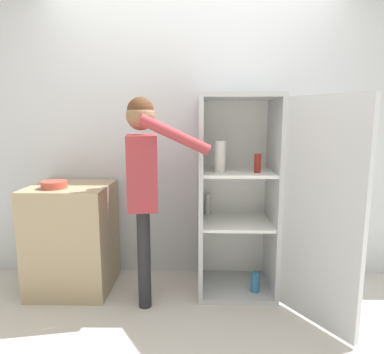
# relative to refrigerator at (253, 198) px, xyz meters

# --- Properties ---
(ground_plane) EXTENTS (12.00, 12.00, 0.00)m
(ground_plane) POSITION_rel_refrigerator_xyz_m (-0.49, -0.56, -0.81)
(ground_plane) COLOR beige
(wall_back) EXTENTS (7.00, 0.06, 2.55)m
(wall_back) POSITION_rel_refrigerator_xyz_m (-0.49, 0.42, 0.47)
(wall_back) COLOR silver
(wall_back) RESTS_ON ground_plane
(refrigerator) EXTENTS (1.01, 1.10, 1.62)m
(refrigerator) POSITION_rel_refrigerator_xyz_m (0.00, 0.00, 0.00)
(refrigerator) COLOR #B7BABC
(refrigerator) RESTS_ON ground_plane
(person) EXTENTS (0.65, 0.50, 1.59)m
(person) POSITION_rel_refrigerator_xyz_m (-0.85, -0.16, 0.21)
(person) COLOR #262628
(person) RESTS_ON ground_plane
(counter) EXTENTS (0.64, 0.61, 0.89)m
(counter) POSITION_rel_refrigerator_xyz_m (-1.49, 0.06, -0.36)
(counter) COLOR tan
(counter) RESTS_ON ground_plane
(bowl) EXTENTS (0.20, 0.20, 0.06)m
(bowl) POSITION_rel_refrigerator_xyz_m (-1.57, -0.06, 0.11)
(bowl) COLOR #B24738
(bowl) RESTS_ON counter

